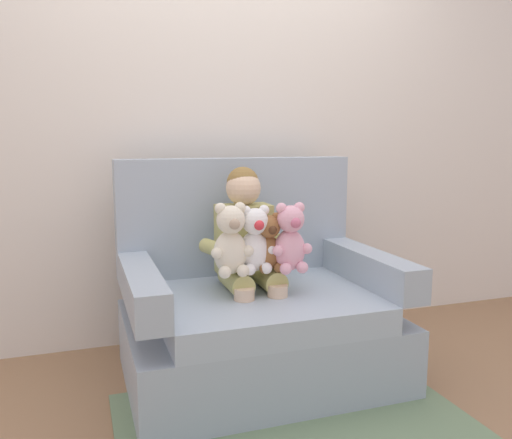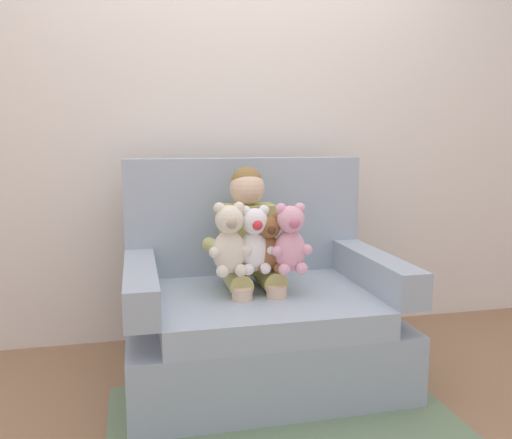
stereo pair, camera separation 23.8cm
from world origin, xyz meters
name	(u,v)px [view 1 (the left image)]	position (x,y,z in m)	size (l,w,h in m)	color
ground_plane	(259,377)	(0.00, 0.00, 0.00)	(8.00, 8.00, 0.00)	#936D4C
back_wall	(220,113)	(0.00, 0.69, 1.30)	(6.00, 0.10, 2.60)	silver
armchair	(256,311)	(0.00, 0.05, 0.32)	(1.25, 0.91, 1.05)	#9EADBC
seated_child	(248,244)	(-0.03, 0.07, 0.65)	(0.45, 0.39, 0.82)	tan
plush_cream	(231,241)	(-0.16, -0.08, 0.70)	(0.20, 0.16, 0.33)	silver
plush_pink	(290,240)	(0.11, -0.10, 0.70)	(0.19, 0.16, 0.32)	#EAA8BC
plush_white	(255,241)	(-0.04, -0.06, 0.69)	(0.18, 0.15, 0.31)	white
plush_brown	(269,244)	(0.02, -0.06, 0.68)	(0.16, 0.13, 0.27)	brown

